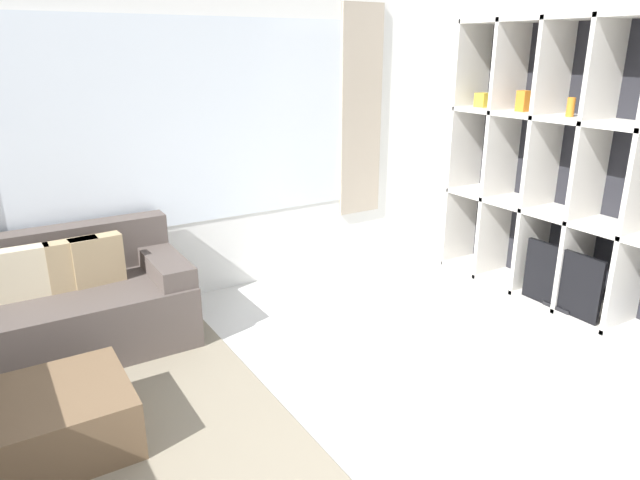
# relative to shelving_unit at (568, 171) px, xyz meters

# --- Properties ---
(wall_back) EXTENTS (6.62, 0.11, 2.70)m
(wall_back) POSITION_rel_shelving_unit_xyz_m (-2.53, 1.67, 0.26)
(wall_back) COLOR white
(wall_back) RESTS_ON ground_plane
(wall_right) EXTENTS (0.07, 4.42, 2.70)m
(wall_right) POSITION_rel_shelving_unit_xyz_m (0.22, 0.02, 0.25)
(wall_right) COLOR white
(wall_right) RESTS_ON ground_plane
(area_rug) EXTENTS (2.67, 2.34, 0.01)m
(area_rug) POSITION_rel_shelving_unit_xyz_m (-4.02, 0.14, -1.09)
(area_rug) COLOR gray
(area_rug) RESTS_ON ground_plane
(shelving_unit) EXTENTS (0.43, 2.17, 2.25)m
(shelving_unit) POSITION_rel_shelving_unit_xyz_m (0.00, 0.00, 0.00)
(shelving_unit) COLOR #232328
(shelving_unit) RESTS_ON ground_plane
(couch_main) EXTENTS (1.71, 0.85, 0.81)m
(couch_main) POSITION_rel_shelving_unit_xyz_m (-3.67, 1.19, -0.78)
(couch_main) COLOR #564C47
(couch_main) RESTS_ON ground_plane
(ottoman) EXTENTS (0.73, 0.68, 0.34)m
(ottoman) POSITION_rel_shelving_unit_xyz_m (-3.85, 0.10, -0.93)
(ottoman) COLOR brown
(ottoman) RESTS_ON ground_plane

